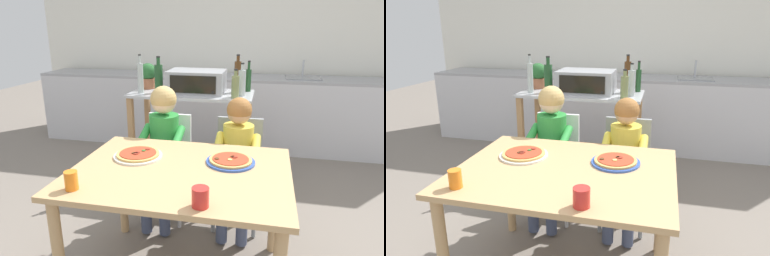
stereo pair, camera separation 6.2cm
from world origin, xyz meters
The scene contains 21 objects.
ground_plane centered at (0.00, 1.15, 0.00)m, with size 11.49×11.49×0.00m, color slate.
back_wall_tiled centered at (0.00, 2.93, 1.35)m, with size 5.42×0.12×2.70m.
kitchen_counter centered at (0.00, 2.52, 0.44)m, with size 4.88×0.60×1.09m.
kitchen_island_cart centered at (-0.23, 1.35, 0.60)m, with size 1.12×0.53×0.89m.
toaster_oven centered at (-0.19, 1.38, 0.99)m, with size 0.51×0.37×0.20m.
bottle_slim_sauce centered at (0.17, 1.47, 1.04)m, with size 0.06×0.06×0.34m.
bottle_dark_olive_oil centered at (0.27, 1.52, 1.01)m, with size 0.05×0.05×0.28m.
bottle_brown_beer centered at (0.18, 1.18, 1.00)m, with size 0.07×0.07×0.25m.
bottle_squat_spirits centered at (-0.69, 1.24, 1.04)m, with size 0.05×0.05×0.35m.
bottle_tall_green_wine centered at (-0.53, 1.28, 1.03)m, with size 0.08×0.08×0.33m.
bottle_clear_vinegar centered at (0.23, 1.30, 1.01)m, with size 0.07×0.07×0.29m.
potted_herb_plant centered at (-0.70, 1.47, 1.02)m, with size 0.17×0.17×0.25m.
dining_table centered at (0.00, 0.00, 0.63)m, with size 1.20×0.92×0.73m.
dining_chair_left centered at (-0.30, 0.73, 0.48)m, with size 0.36×0.36×0.81m.
dining_chair_right centered at (0.26, 0.73, 0.48)m, with size 0.36×0.36×0.81m.
child_in_green_shirt centered at (-0.30, 0.61, 0.68)m, with size 0.32×0.42×1.05m.
child_in_yellow_shirt centered at (0.26, 0.60, 0.64)m, with size 0.32×0.42×0.99m.
pizza_plate_white centered at (-0.30, 0.13, 0.74)m, with size 0.29×0.29×0.03m.
pizza_plate_blue_rimmed centered at (0.26, 0.15, 0.74)m, with size 0.28×0.28×0.03m.
drinking_cup_red centered at (0.19, -0.37, 0.77)m, with size 0.08×0.08×0.09m, color red.
drinking_cup_orange centered at (-0.46, -0.35, 0.78)m, with size 0.06×0.06×0.09m, color orange.
Camera 2 is at (0.50, -1.68, 1.50)m, focal length 32.00 mm.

